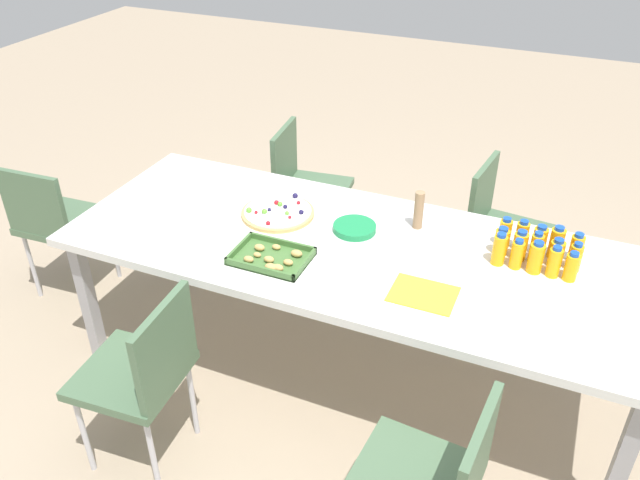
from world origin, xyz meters
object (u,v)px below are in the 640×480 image
Objects in this scene: chair_end at (55,219)px; paper_folder at (423,294)px; juice_bottle_3 at (522,236)px; juice_bottle_6 at (556,253)px; juice_bottle_2 at (539,241)px; napkin_stack at (361,282)px; juice_bottle_10 at (571,267)px; plate_stack at (355,228)px; juice_bottle_12 at (536,258)px; cardboard_tube at (419,210)px; juice_bottle_11 at (554,262)px; juice_bottle_8 at (520,246)px; chair_near_left at (500,224)px; chair_near_right at (303,181)px; juice_bottle_0 at (576,248)px; juice_bottle_5 at (575,257)px; chair_far_right at (144,369)px; juice_bottle_1 at (556,243)px; juice_bottle_7 at (536,248)px; juice_bottle_13 at (517,254)px; juice_bottle_4 at (505,233)px; chair_far_left at (434,480)px; juice_bottle_14 at (499,249)px; snack_tray at (272,258)px; party_table at (353,255)px; juice_bottle_9 at (501,242)px; fruit_pizza at (278,212)px.

chair_end reaches higher than paper_folder.
juice_bottle_3 is 1.11× the size of juice_bottle_6.
napkin_stack is at bearing 39.17° from juice_bottle_2.
plate_stack is at bearing -0.62° from juice_bottle_10.
chair_end is 2.63m from juice_bottle_10.
cardboard_tube is at bearing -15.52° from juice_bottle_12.
juice_bottle_3 reaches higher than juice_bottle_11.
juice_bottle_8 is 0.98× the size of juice_bottle_11.
chair_near_right is at bearing -85.17° from chair_near_left.
juice_bottle_10 is (0.01, 0.15, -0.00)m from juice_bottle_0.
juice_bottle_5 is (-2.62, -0.25, 0.29)m from chair_end.
juice_bottle_6 is at bearing 173.24° from cardboard_tube.
chair_far_right is 5.54× the size of juice_bottle_1.
juice_bottle_10 is at bearing 116.65° from juice_bottle_1.
chair_far_right is 1.11m from plate_stack.
chair_far_right is at bearing -3.63° from chair_near_right.
napkin_stack is at bearing 35.15° from juice_bottle_7.
juice_bottle_10 is (-0.15, 0.15, -0.00)m from juice_bottle_2.
juice_bottle_13 is 0.73m from plate_stack.
cardboard_tube is at bearing -22.10° from chair_near_left.
juice_bottle_1 is at bearing 4.17° from chair_end.
juice_bottle_10 is at bearing 152.50° from juice_bottle_4.
juice_bottle_12 is 0.57m from cardboard_tube.
chair_near_right is 5.53× the size of napkin_stack.
chair_far_left is 5.88× the size of juice_bottle_4.
snack_tray is at bearing 21.91° from juice_bottle_14.
juice_bottle_2 is (-0.76, -0.25, 0.12)m from party_table.
juice_bottle_12 is (0.07, 0.15, -0.00)m from juice_bottle_1.
plate_stack is 0.77× the size of paper_folder.
party_table is 0.79m from juice_bottle_7.
chair_far_right is 1.00× the size of chair_far_left.
juice_bottle_4 is 0.15m from juice_bottle_14.
juice_bottle_12 reaches higher than juice_bottle_10.
snack_tray is at bearing 22.58° from juice_bottle_7.
plate_stack is (0.94, -0.01, -0.05)m from juice_bottle_10.
juice_bottle_6 is 0.89× the size of juice_bottle_14.
juice_bottle_2 is at bearing 3.57° from juice_bottle_1.
juice_bottle_11 is 0.15m from juice_bottle_13.
cardboard_tube is (0.47, -0.15, 0.03)m from juice_bottle_13.
juice_bottle_4 is at bearing -89.46° from juice_bottle_14.
juice_bottle_3 is at bearing 21.47° from chair_near_left.
juice_bottle_0 is at bearing 61.98° from chair_near_right.
party_table is 19.74× the size of juice_bottle_9.
chair_far_right is 1.65m from juice_bottle_12.
juice_bottle_4 is 1.07× the size of juice_bottle_10.
juice_bottle_11 is 0.96× the size of juice_bottle_14.
juice_bottle_11 is (-0.23, 0.15, 0.00)m from juice_bottle_4.
juice_bottle_1 is at bearing -173.24° from fruit_pizza.
juice_bottle_3 reaches higher than juice_bottle_2.
juice_bottle_11 is (-0.22, -0.99, 0.29)m from chair_far_left.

